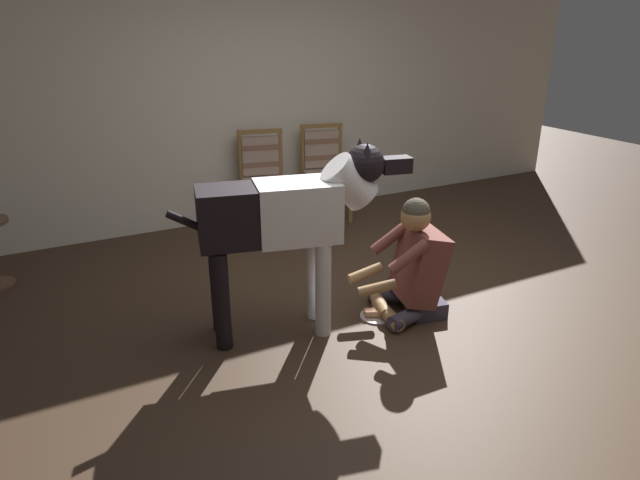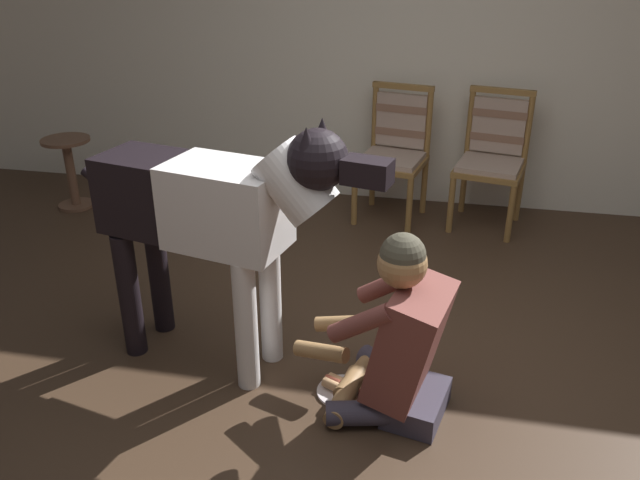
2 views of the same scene
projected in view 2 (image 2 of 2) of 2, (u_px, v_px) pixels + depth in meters
name	position (u px, v px, depth m)	size (l,w,h in m)	color
ground_plane	(385.00, 404.00, 2.99)	(14.16, 14.16, 0.00)	#3F2C1E
back_wall	(432.00, 34.00, 4.74)	(8.18, 0.10, 2.60)	beige
dining_chair_left_of_pair	(395.00, 147.00, 4.77)	(0.54, 0.54, 0.98)	olive
dining_chair_right_of_pair	(493.00, 152.00, 4.64)	(0.55, 0.55, 0.98)	olive
person_sitting_on_floor	(398.00, 341.00, 2.81)	(0.73, 0.57, 0.88)	#3E3848
large_dog	(215.00, 211.00, 2.94)	(1.57, 0.53, 1.30)	silver
hot_dog_on_plate	(343.00, 388.00, 3.05)	(0.25, 0.25, 0.06)	white
round_side_table	(70.00, 167.00, 5.00)	(0.36, 0.36, 0.56)	brown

